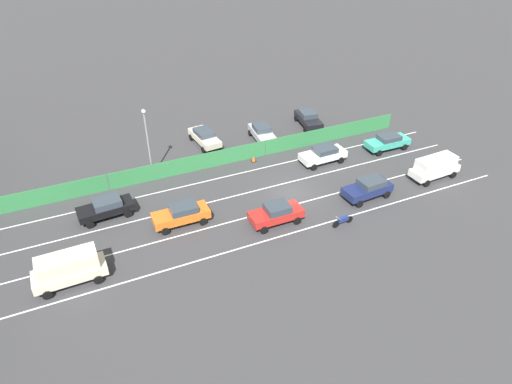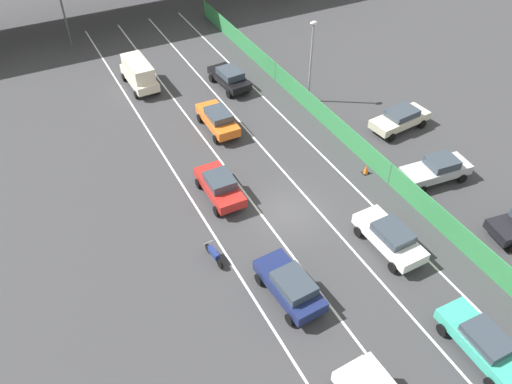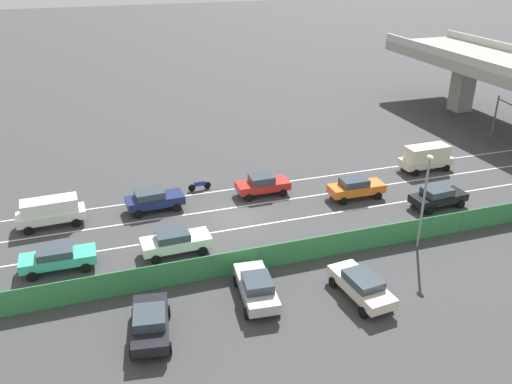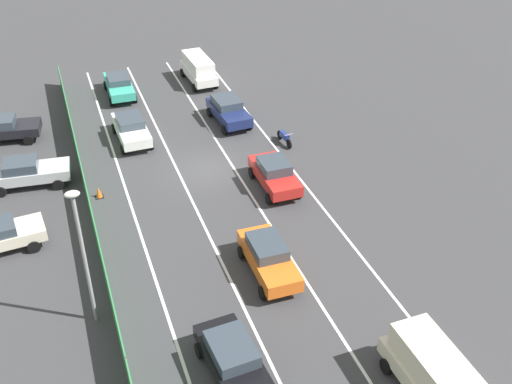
# 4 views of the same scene
# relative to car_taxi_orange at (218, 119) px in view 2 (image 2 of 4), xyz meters

# --- Properties ---
(ground_plane) EXTENTS (300.00, 300.00, 0.00)m
(ground_plane) POSITION_rel_car_taxi_orange_xyz_m (0.22, -10.14, -0.94)
(ground_plane) COLOR #38383A
(lane_line_left_edge) EXTENTS (0.14, 49.97, 0.01)m
(lane_line_left_edge) POSITION_rel_car_taxi_orange_xyz_m (-4.73, -3.16, -0.93)
(lane_line_left_edge) COLOR silver
(lane_line_left_edge) RESTS_ON ground
(lane_line_mid_left) EXTENTS (0.14, 49.97, 0.01)m
(lane_line_mid_left) POSITION_rel_car_taxi_orange_xyz_m (-1.43, -3.16, -0.93)
(lane_line_mid_left) COLOR silver
(lane_line_mid_left) RESTS_ON ground
(lane_line_mid_right) EXTENTS (0.14, 49.97, 0.01)m
(lane_line_mid_right) POSITION_rel_car_taxi_orange_xyz_m (1.87, -3.16, -0.93)
(lane_line_mid_right) COLOR silver
(lane_line_mid_right) RESTS_ON ground
(lane_line_right_edge) EXTENTS (0.14, 49.97, 0.01)m
(lane_line_right_edge) POSITION_rel_car_taxi_orange_xyz_m (5.17, -3.16, -0.93)
(lane_line_right_edge) COLOR silver
(lane_line_right_edge) RESTS_ON ground
(green_fence) EXTENTS (0.10, 46.07, 1.63)m
(green_fence) POSITION_rel_car_taxi_orange_xyz_m (7.35, -3.16, -0.12)
(green_fence) COLOR #338447
(green_fence) RESTS_ON ground
(car_taxi_orange) EXTENTS (1.97, 4.51, 1.70)m
(car_taxi_orange) POSITION_rel_car_taxi_orange_xyz_m (0.00, 0.00, 0.00)
(car_taxi_orange) COLOR orange
(car_taxi_orange) RESTS_ON ground
(car_van_cream) EXTENTS (2.14, 4.82, 2.30)m
(car_van_cream) POSITION_rel_car_taxi_orange_xyz_m (-3.18, 8.77, 0.35)
(car_van_cream) COLOR beige
(car_van_cream) RESTS_ON ground
(car_sedan_black) EXTENTS (2.28, 4.56, 1.61)m
(car_sedan_black) POSITION_rel_car_taxi_orange_xyz_m (3.44, 5.30, -0.04)
(car_sedan_black) COLOR black
(car_sedan_black) RESTS_ON ground
(car_taxi_teal) EXTENTS (2.02, 4.63, 1.54)m
(car_taxi_teal) POSITION_rel_car_taxi_orange_xyz_m (3.34, -22.71, -0.06)
(car_taxi_teal) COLOR teal
(car_taxi_teal) RESTS_ON ground
(car_sedan_navy) EXTENTS (2.27, 4.44, 1.67)m
(car_sedan_navy) POSITION_rel_car_taxi_orange_xyz_m (-3.00, -15.72, -0.01)
(car_sedan_navy) COLOR navy
(car_sedan_navy) RESTS_ON ground
(car_hatchback_white) EXTENTS (2.12, 4.59, 1.62)m
(car_hatchback_white) POSITION_rel_car_taxi_orange_xyz_m (3.73, -15.34, -0.03)
(car_hatchback_white) COLOR silver
(car_hatchback_white) RESTS_ON ground
(car_sedan_red) EXTENTS (2.03, 4.31, 1.69)m
(car_sedan_red) POSITION_rel_car_taxi_orange_xyz_m (-2.98, -6.90, -0.02)
(car_sedan_red) COLOR red
(car_sedan_red) RESTS_ON ground
(motorcycle) EXTENTS (0.60, 1.95, 0.93)m
(motorcycle) POSITION_rel_car_taxi_orange_xyz_m (-5.48, -11.58, -0.48)
(motorcycle) COLOR black
(motorcycle) RESTS_ON ground
(parked_wagon_silver) EXTENTS (4.76, 2.38, 1.65)m
(parked_wagon_silver) POSITION_rel_car_taxi_orange_xyz_m (10.32, -11.89, -0.04)
(parked_wagon_silver) COLOR #B2B5B7
(parked_wagon_silver) RESTS_ON ground
(parked_sedan_cream) EXTENTS (4.78, 2.38, 1.56)m
(parked_sedan_cream) POSITION_rel_car_taxi_orange_xyz_m (12.05, -6.07, -0.05)
(parked_sedan_cream) COLOR beige
(parked_sedan_cream) RESTS_ON ground
(traffic_light) EXTENTS (4.00, 1.02, 5.12)m
(traffic_light) POSITION_rel_car_taxi_orange_xyz_m (-5.23, 18.59, 2.75)
(traffic_light) COLOR #47474C
(traffic_light) RESTS_ON ground
(street_lamp) EXTENTS (0.60, 0.36, 6.63)m
(street_lamp) POSITION_rel_car_taxi_orange_xyz_m (8.11, 0.41, 3.13)
(street_lamp) COLOR gray
(street_lamp) RESTS_ON ground
(traffic_cone) EXTENTS (0.47, 0.47, 0.65)m
(traffic_cone) POSITION_rel_car_taxi_orange_xyz_m (6.69, -9.25, -0.64)
(traffic_cone) COLOR orange
(traffic_cone) RESTS_ON ground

